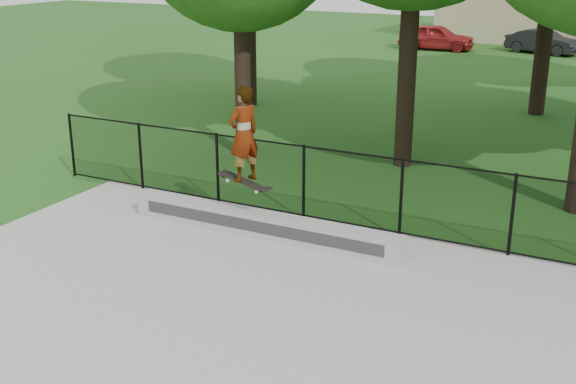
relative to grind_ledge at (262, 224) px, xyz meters
name	(u,v)px	position (x,y,z in m)	size (l,w,h in m)	color
grind_ledge	(262,224)	(0.00, 0.00, 0.00)	(5.50, 0.40, 0.45)	#999994
car_a	(437,37)	(-4.49, 26.72, 0.38)	(1.56, 3.86, 1.32)	maroon
car_b	(543,42)	(0.69, 27.78, 0.31)	(1.26, 3.28, 1.19)	black
skater_airborne	(244,136)	(-0.19, -0.30, 1.75)	(0.82, 0.73, 1.90)	black
chainlink_fence	(401,197)	(2.26, 1.20, 0.53)	(16.06, 0.06, 1.50)	black
distant_building	(554,2)	(0.26, 33.30, 1.88)	(12.40, 6.40, 4.30)	tan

